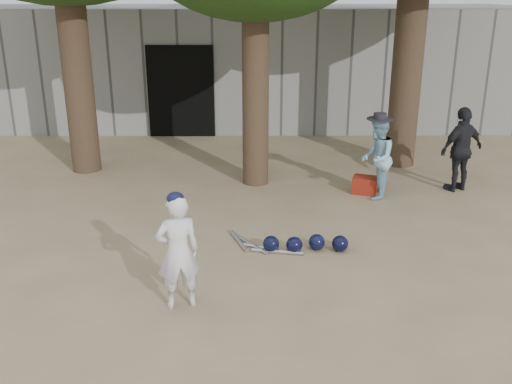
{
  "coord_description": "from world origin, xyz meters",
  "views": [
    {
      "loc": [
        0.58,
        -6.01,
        3.46
      ],
      "look_at": [
        0.6,
        1.0,
        0.95
      ],
      "focal_mm": 40.0,
      "sensor_mm": 36.0,
      "label": 1
    }
  ],
  "objects_px": {
    "boy_player": "(178,252)",
    "spectator_dark": "(461,149)",
    "spectator_blue": "(377,158)",
    "red_bag": "(365,185)"
  },
  "relations": [
    {
      "from": "boy_player",
      "to": "spectator_dark",
      "type": "bearing_deg",
      "value": -155.66
    },
    {
      "from": "boy_player",
      "to": "spectator_dark",
      "type": "height_order",
      "value": "spectator_dark"
    },
    {
      "from": "spectator_dark",
      "to": "boy_player",
      "type": "bearing_deg",
      "value": 16.1
    },
    {
      "from": "boy_player",
      "to": "spectator_blue",
      "type": "relative_size",
      "value": 0.95
    },
    {
      "from": "spectator_dark",
      "to": "red_bag",
      "type": "height_order",
      "value": "spectator_dark"
    },
    {
      "from": "spectator_dark",
      "to": "red_bag",
      "type": "bearing_deg",
      "value": -19.89
    },
    {
      "from": "spectator_blue",
      "to": "red_bag",
      "type": "xyz_separation_m",
      "value": [
        -0.13,
        0.21,
        -0.56
      ]
    },
    {
      "from": "spectator_blue",
      "to": "spectator_dark",
      "type": "bearing_deg",
      "value": 118.14
    },
    {
      "from": "spectator_blue",
      "to": "spectator_dark",
      "type": "xyz_separation_m",
      "value": [
        1.58,
        0.38,
        0.05
      ]
    },
    {
      "from": "boy_player",
      "to": "red_bag",
      "type": "relative_size",
      "value": 3.22
    }
  ]
}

